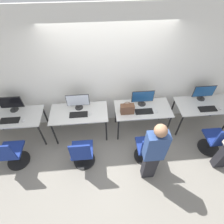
{
  "coord_description": "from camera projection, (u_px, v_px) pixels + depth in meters",
  "views": [
    {
      "loc": [
        -0.22,
        -2.43,
        3.59
      ],
      "look_at": [
        0.0,
        0.13,
        0.9
      ],
      "focal_mm": 28.0,
      "sensor_mm": 36.0,
      "label": 1
    }
  ],
  "objects": [
    {
      "name": "desk_left",
      "position": [
        79.0,
        115.0,
        3.98
      ],
      "size": [
        1.29,
        0.66,
        0.75
      ],
      "color": "silver",
      "rests_on": "ground_plane"
    },
    {
      "name": "mouse_right",
      "position": [
        156.0,
        111.0,
        3.92
      ],
      "size": [
        0.06,
        0.09,
        0.03
      ],
      "color": "silver",
      "rests_on": "desk_right"
    },
    {
      "name": "keyboard_far_left",
      "position": [
        10.0,
        120.0,
        3.74
      ],
      "size": [
        0.4,
        0.17,
        0.02
      ],
      "color": "black",
      "rests_on": "desk_far_left"
    },
    {
      "name": "desk_right",
      "position": [
        143.0,
        111.0,
        4.07
      ],
      "size": [
        1.29,
        0.66,
        0.75
      ],
      "color": "silver",
      "rests_on": "ground_plane"
    },
    {
      "name": "office_chair_far_right",
      "position": [
        216.0,
        141.0,
        3.84
      ],
      "size": [
        0.48,
        0.48,
        0.91
      ],
      "color": "black",
      "rests_on": "ground_plane"
    },
    {
      "name": "mouse_left",
      "position": [
        90.0,
        114.0,
        3.87
      ],
      "size": [
        0.06,
        0.09,
        0.03
      ],
      "color": "silver",
      "rests_on": "desk_left"
    },
    {
      "name": "keyboard_left",
      "position": [
        79.0,
        115.0,
        3.86
      ],
      "size": [
        0.4,
        0.17,
        0.02
      ],
      "color": "black",
      "rests_on": "desk_left"
    },
    {
      "name": "monitor_far_right",
      "position": [
        204.0,
        92.0,
        4.09
      ],
      "size": [
        0.51,
        0.19,
        0.38
      ],
      "color": "#2D2D2D",
      "rests_on": "desk_far_right"
    },
    {
      "name": "ground_plane",
      "position": [
        112.0,
        141.0,
        4.28
      ],
      "size": [
        20.0,
        20.0,
        0.0
      ],
      "primitive_type": "plane",
      "color": "gray"
    },
    {
      "name": "keyboard_right",
      "position": [
        144.0,
        111.0,
        3.93
      ],
      "size": [
        0.4,
        0.17,
        0.02
      ],
      "color": "black",
      "rests_on": "desk_right"
    },
    {
      "name": "office_chair_left",
      "position": [
        83.0,
        154.0,
        3.62
      ],
      "size": [
        0.48,
        0.48,
        0.91
      ],
      "color": "black",
      "rests_on": "ground_plane"
    },
    {
      "name": "office_chair_right",
      "position": [
        147.0,
        149.0,
        3.69
      ],
      "size": [
        0.48,
        0.48,
        0.91
      ],
      "color": "black",
      "rests_on": "ground_plane"
    },
    {
      "name": "handbag",
      "position": [
        127.0,
        109.0,
        3.84
      ],
      "size": [
        0.3,
        0.18,
        0.25
      ],
      "color": "brown",
      "rests_on": "desk_right"
    },
    {
      "name": "office_chair_far_left",
      "position": [
        12.0,
        154.0,
        3.61
      ],
      "size": [
        0.48,
        0.48,
        0.91
      ],
      "color": "black",
      "rests_on": "ground_plane"
    },
    {
      "name": "mouse_far_right",
      "position": [
        220.0,
        108.0,
        3.99
      ],
      "size": [
        0.06,
        0.09,
        0.03
      ],
      "color": "silver",
      "rests_on": "desk_far_right"
    },
    {
      "name": "monitor_far_left",
      "position": [
        11.0,
        103.0,
        3.83
      ],
      "size": [
        0.51,
        0.19,
        0.38
      ],
      "color": "#2D2D2D",
      "rests_on": "desk_far_left"
    },
    {
      "name": "monitor_right",
      "position": [
        143.0,
        97.0,
        3.96
      ],
      "size": [
        0.51,
        0.19,
        0.38
      ],
      "color": "#2D2D2D",
      "rests_on": "desk_right"
    },
    {
      "name": "mouse_far_left",
      "position": [
        23.0,
        120.0,
        3.74
      ],
      "size": [
        0.06,
        0.09,
        0.03
      ],
      "color": "silver",
      "rests_on": "desk_far_left"
    },
    {
      "name": "keyboard_far_right",
      "position": [
        208.0,
        109.0,
        3.98
      ],
      "size": [
        0.4,
        0.17,
        0.02
      ],
      "color": "black",
      "rests_on": "desk_far_right"
    },
    {
      "name": "desk_far_left",
      "position": [
        13.0,
        119.0,
        3.89
      ],
      "size": [
        1.29,
        0.66,
        0.75
      ],
      "color": "silver",
      "rests_on": "ground_plane"
    },
    {
      "name": "wall_back",
      "position": [
        109.0,
        75.0,
        3.8
      ],
      "size": [
        12.0,
        0.05,
        2.8
      ],
      "color": "silver",
      "rests_on": "ground_plane"
    },
    {
      "name": "person_right",
      "position": [
        154.0,
        152.0,
        3.08
      ],
      "size": [
        0.36,
        0.21,
        1.6
      ],
      "color": "#232328",
      "rests_on": "ground_plane"
    },
    {
      "name": "desk_far_right",
      "position": [
        203.0,
        107.0,
        4.16
      ],
      "size": [
        1.29,
        0.66,
        0.75
      ],
      "color": "silver",
      "rests_on": "ground_plane"
    },
    {
      "name": "monitor_left",
      "position": [
        78.0,
        101.0,
        3.88
      ],
      "size": [
        0.51,
        0.19,
        0.38
      ],
      "color": "#2D2D2D",
      "rests_on": "desk_left"
    }
  ]
}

